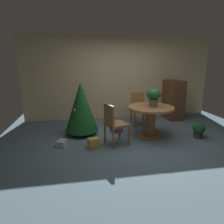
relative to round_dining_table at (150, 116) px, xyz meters
The scene contains 12 objects.
ground_plane 0.73m from the round_dining_table, 135.74° to the right, with size 6.60×6.60×0.00m, color slate.
back_wall_panel 2.04m from the round_dining_table, 101.19° to the left, with size 6.00×0.10×2.60m, color beige.
round_dining_table is the anchor object (origin of this frame).
flower_vase 0.50m from the round_dining_table, 11.68° to the right, with size 0.35×0.35×0.43m.
wooden_chair_far 0.93m from the round_dining_table, 90.00° to the left, with size 0.42×0.41×0.95m.
wooden_chair_left_near 1.02m from the round_dining_table, 160.00° to the right, with size 0.55×0.54×0.92m.
holiday_tree 1.71m from the round_dining_table, 164.42° to the left, with size 0.82×0.82×1.31m.
gift_box_cream 2.15m from the round_dining_table, behind, with size 0.22×0.24×0.14m.
gift_box_gold 1.53m from the round_dining_table, 162.95° to the right, with size 0.25×0.24×0.21m.
gift_box_purple 0.97m from the round_dining_table, 147.16° to the left, with size 0.30×0.35×0.20m.
wooden_cabinet 1.91m from the round_dining_table, 47.04° to the left, with size 0.48×0.71×1.24m.
potted_plant 1.21m from the round_dining_table, 14.24° to the right, with size 0.29×0.29×0.39m.
Camera 1 is at (-1.31, -3.89, 1.76)m, focal length 30.85 mm.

